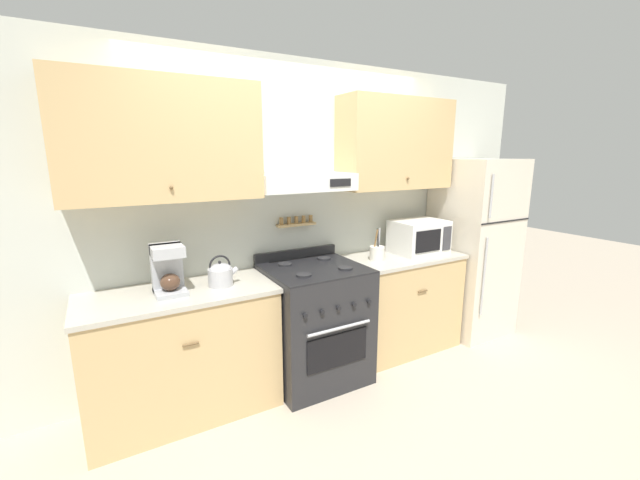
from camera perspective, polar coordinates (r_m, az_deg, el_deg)
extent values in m
plane|color=#B2A38E|center=(3.27, 1.52, -21.05)|extent=(16.00, 16.00, 0.00)
cube|color=silver|center=(3.34, -4.08, 3.24)|extent=(5.20, 0.08, 2.55)
cube|color=tan|center=(2.80, -21.88, 13.28)|extent=(1.25, 0.33, 0.78)
sphere|color=brown|center=(2.63, -20.81, 7.11)|extent=(0.02, 0.02, 0.02)
cube|color=tan|center=(3.64, 10.99, 13.51)|extent=(1.08, 0.33, 0.78)
sphere|color=brown|center=(3.51, 12.69, 8.73)|extent=(0.02, 0.02, 0.02)
cube|color=silver|center=(3.10, -2.34, 8.40)|extent=(0.78, 0.37, 0.13)
cube|color=black|center=(3.05, 3.01, 8.33)|extent=(0.19, 0.01, 0.06)
cube|color=tan|center=(3.28, -3.46, 2.26)|extent=(0.34, 0.07, 0.02)
cylinder|color=olive|center=(3.21, -5.64, 2.74)|extent=(0.03, 0.03, 0.06)
cylinder|color=olive|center=(3.24, -4.54, 2.85)|extent=(0.03, 0.03, 0.06)
cylinder|color=olive|center=(3.27, -3.47, 2.95)|extent=(0.03, 0.03, 0.06)
cylinder|color=olive|center=(3.30, -2.41, 3.05)|extent=(0.03, 0.03, 0.06)
cylinder|color=olive|center=(3.33, -1.37, 3.14)|extent=(0.03, 0.03, 0.06)
cube|color=tan|center=(3.00, -19.22, -15.48)|extent=(1.25, 0.58, 0.87)
cube|color=#B7B2A3|center=(2.83, -19.87, -7.36)|extent=(1.27, 0.60, 0.03)
cylinder|color=brown|center=(2.64, -18.28, -14.22)|extent=(0.10, 0.01, 0.01)
cube|color=tan|center=(3.80, 11.33, -9.02)|extent=(1.08, 0.58, 0.87)
cube|color=#B7B2A3|center=(3.66, 11.62, -2.44)|extent=(1.11, 0.60, 0.03)
cylinder|color=brown|center=(3.52, 14.72, -7.23)|extent=(0.10, 0.01, 0.01)
cube|color=#232326|center=(3.24, -0.77, -12.07)|extent=(0.75, 0.68, 0.93)
cube|color=black|center=(3.00, 2.58, -15.73)|extent=(0.51, 0.01, 0.26)
cylinder|color=#ADAFB5|center=(2.90, 2.88, -12.69)|extent=(0.53, 0.02, 0.02)
cube|color=black|center=(3.07, -0.79, -4.07)|extent=(0.75, 0.68, 0.01)
cylinder|color=#232326|center=(2.85, -2.37, -5.12)|extent=(0.11, 0.11, 0.02)
cylinder|color=#232326|center=(3.02, 3.71, -4.10)|extent=(0.11, 0.11, 0.02)
cylinder|color=#232326|center=(3.13, -5.14, -3.54)|extent=(0.11, 0.11, 0.02)
cylinder|color=#232326|center=(3.29, 0.57, -2.70)|extent=(0.11, 0.11, 0.02)
cylinder|color=black|center=(2.73, -2.15, -10.95)|extent=(0.03, 0.02, 0.03)
cylinder|color=black|center=(2.79, 0.35, -10.41)|extent=(0.03, 0.02, 0.03)
cylinder|color=black|center=(2.85, 2.73, -9.88)|extent=(0.03, 0.02, 0.03)
cylinder|color=black|center=(2.92, 5.00, -9.35)|extent=(0.03, 0.02, 0.03)
cylinder|color=black|center=(3.00, 7.15, -8.84)|extent=(0.03, 0.02, 0.03)
cube|color=#232326|center=(3.34, -3.48, -1.98)|extent=(0.75, 0.04, 0.08)
cube|color=beige|center=(4.27, 21.34, -0.99)|extent=(0.68, 0.67, 1.76)
cube|color=black|center=(4.01, 25.44, 2.47)|extent=(0.68, 0.01, 0.01)
cylinder|color=#ADAFB5|center=(3.76, 23.68, 5.84)|extent=(0.02, 0.02, 0.39)
cylinder|color=#ADAFB5|center=(3.90, 22.75, -4.98)|extent=(0.02, 0.02, 0.74)
cylinder|color=#B7B7BC|center=(2.84, -14.27, -5.24)|extent=(0.17, 0.17, 0.12)
ellipsoid|color=#B7B7BC|center=(2.82, -14.34, -4.04)|extent=(0.16, 0.16, 0.07)
sphere|color=black|center=(2.81, -14.39, -3.15)|extent=(0.02, 0.02, 0.02)
cylinder|color=#B7B7BC|center=(2.86, -12.73, -4.67)|extent=(0.11, 0.04, 0.09)
torus|color=black|center=(2.82, -14.36, -3.62)|extent=(0.15, 0.01, 0.15)
cube|color=#ADAFB5|center=(2.79, -20.91, -7.01)|extent=(0.20, 0.23, 0.03)
cube|color=#ADAFB5|center=(2.82, -21.39, -3.68)|extent=(0.20, 0.08, 0.33)
cube|color=#ADAFB5|center=(2.71, -21.33, -1.50)|extent=(0.20, 0.19, 0.07)
ellipsoid|color=#4C3323|center=(2.75, -20.96, -5.73)|extent=(0.13, 0.13, 0.11)
cube|color=white|center=(3.76, 14.14, 0.47)|extent=(0.48, 0.36, 0.30)
cube|color=black|center=(3.59, 15.49, -0.15)|extent=(0.29, 0.01, 0.19)
cube|color=#38383D|center=(3.76, 18.00, 0.23)|extent=(0.10, 0.01, 0.22)
cylinder|color=silver|center=(3.45, 8.29, -1.91)|extent=(0.13, 0.13, 0.12)
cylinder|color=olive|center=(3.39, 8.15, 0.22)|extent=(0.01, 0.05, 0.16)
cylinder|color=#28282B|center=(3.42, 8.42, 0.31)|extent=(0.01, 0.04, 0.16)
cylinder|color=#B2B2B7|center=(3.44, 8.60, 0.37)|extent=(0.01, 0.03, 0.16)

